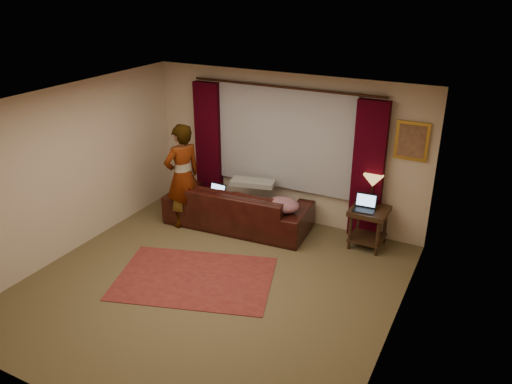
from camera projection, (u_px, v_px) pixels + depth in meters
floor at (211, 285)px, 7.11m from camera, size 5.00×5.00×0.01m
ceiling at (204, 105)px, 6.07m from camera, size 5.00×5.00×0.02m
wall_back at (285, 148)px, 8.62m from camera, size 5.00×0.02×2.60m
wall_front at (61, 303)px, 4.55m from camera, size 5.00×0.02×2.60m
wall_left at (70, 171)px, 7.64m from camera, size 0.02×5.00×2.60m
wall_right at (398, 245)px, 5.53m from camera, size 0.02×5.00×2.60m
sheer_curtain at (284, 138)px, 8.49m from camera, size 2.50×0.05×1.80m
drape_left at (209, 145)px, 9.21m from camera, size 0.50×0.14×2.30m
drape_right at (368, 171)px, 7.95m from camera, size 0.50×0.14×2.30m
curtain_rod at (284, 87)px, 8.10m from camera, size 0.04×0.04×3.40m
picture_frame at (412, 141)px, 7.54m from camera, size 0.50×0.04×0.60m
sofa at (238, 199)px, 8.60m from camera, size 2.58×1.26×1.01m
throw_blanket at (253, 168)px, 8.57m from camera, size 0.81×0.46×0.09m
clothing_pile at (283, 205)px, 8.09m from camera, size 0.56×0.44×0.23m
laptop_sofa at (214, 192)px, 8.59m from camera, size 0.33×0.36×0.23m
area_rug at (195, 278)px, 7.25m from camera, size 2.58×2.10×0.01m
end_table at (368, 228)px, 8.00m from camera, size 0.59×0.59×0.67m
tiffany_lamp at (372, 190)px, 7.91m from camera, size 0.39×0.39×0.51m
laptop_table at (365, 204)px, 7.76m from camera, size 0.36×0.38×0.24m
person at (183, 176)px, 8.47m from camera, size 0.71×0.71×1.83m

